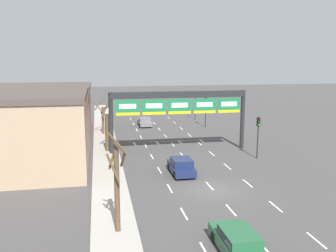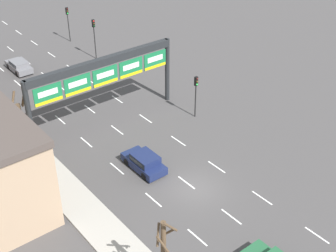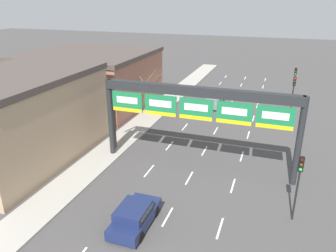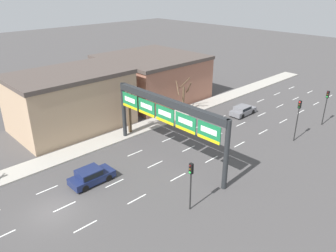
# 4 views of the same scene
# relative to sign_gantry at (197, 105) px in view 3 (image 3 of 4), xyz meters

# --- Properties ---
(lane_dashes) EXTENTS (6.72, 67.00, 0.01)m
(lane_dashes) POSITION_rel_sign_gantry_xyz_m (-0.00, 0.82, -5.33)
(lane_dashes) COLOR white
(lane_dashes) RESTS_ON ground_plane
(sign_gantry) EXTENTS (15.26, 0.70, 6.68)m
(sign_gantry) POSITION_rel_sign_gantry_xyz_m (0.00, 0.00, 0.00)
(sign_gantry) COLOR #232628
(sign_gantry) RESTS_ON ground_plane
(building_near) EXTENTS (9.41, 14.07, 7.18)m
(building_near) POSITION_rel_sign_gantry_xyz_m (-14.41, -2.95, -1.73)
(building_near) COLOR tan
(building_near) RESTS_ON ground_plane
(building_far) EXTENTS (14.14, 13.94, 6.63)m
(building_far) POSITION_rel_sign_gantry_xyz_m (-16.73, 12.36, -2.01)
(building_far) COLOR #9E6651
(building_far) RESTS_ON ground_plane
(car_grey) EXTENTS (1.80, 4.13, 1.32)m
(car_grey) POSITION_rel_sign_gantry_xyz_m (-1.79, 16.19, -4.62)
(car_grey) COLOR slate
(car_grey) RESTS_ON ground_plane
(car_navy) EXTENTS (1.89, 4.11, 1.47)m
(car_navy) POSITION_rel_sign_gantry_xyz_m (-1.56, -8.18, -4.55)
(car_navy) COLOR #19234C
(car_navy) RESTS_ON ground_plane
(traffic_light_near_gantry) EXTENTS (0.30, 0.35, 4.60)m
(traffic_light_near_gantry) POSITION_rel_sign_gantry_xyz_m (7.36, 20.82, -2.05)
(traffic_light_near_gantry) COLOR black
(traffic_light_near_gantry) RESTS_ON ground_plane
(traffic_light_mid_block) EXTENTS (0.30, 0.35, 4.30)m
(traffic_light_mid_block) POSITION_rel_sign_gantry_xyz_m (7.35, -4.39, -2.25)
(traffic_light_mid_block) COLOR black
(traffic_light_mid_block) RESTS_ON ground_plane
(traffic_light_far_end) EXTENTS (0.30, 0.35, 4.96)m
(traffic_light_far_end) POSITION_rel_sign_gantry_xyz_m (7.10, 13.73, -1.81)
(traffic_light_far_end) COLOR black
(traffic_light_far_end) RESTS_ON ground_plane
(tree_bare_closest) EXTENTS (1.36, 1.35, 5.34)m
(tree_bare_closest) POSITION_rel_sign_gantry_xyz_m (-7.76, 1.16, -2.63)
(tree_bare_closest) COLOR brown
(tree_bare_closest) RESTS_ON sidewalk_left
(tree_bare_second) EXTENTS (2.48, 2.50, 4.88)m
(tree_bare_second) POSITION_rel_sign_gantry_xyz_m (-8.12, 10.87, -2.78)
(tree_bare_second) COLOR brown
(tree_bare_second) RESTS_ON sidewalk_left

